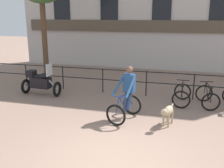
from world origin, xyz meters
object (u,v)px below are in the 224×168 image
Objects in this scene: cyclist_with_bike at (127,96)px; parked_bicycle_mid_left at (207,97)px; parked_motorcycle at (41,82)px; dog at (168,112)px; parked_bicycle_near_lamp at (182,95)px.

cyclist_with_bike is 3.28m from parked_bicycle_mid_left.
cyclist_with_bike is 1.04× the size of parked_motorcycle.
parked_motorcycle is 6.64m from parked_bicycle_mid_left.
dog is at bearing -106.57° from parked_motorcycle.
parked_bicycle_near_lamp is 0.94× the size of parked_bicycle_mid_left.
parked_bicycle_mid_left is (6.62, 0.38, -0.20)m from parked_motorcycle.
cyclist_with_bike is at bearing 27.63° from parked_bicycle_mid_left.
parked_bicycle_mid_left is (1.29, 2.18, -0.09)m from dog.
parked_bicycle_near_lamp is (0.39, 2.18, -0.09)m from dog.
cyclist_with_bike is 4.32m from parked_motorcycle.
parked_motorcycle reaches higher than parked_bicycle_near_lamp.
parked_motorcycle is 1.36× the size of parked_bicycle_mid_left.
parked_bicycle_mid_left reaches higher than dog.
cyclist_with_bike is 1.42× the size of parked_bicycle_mid_left.
cyclist_with_bike is at bearing -109.32° from parked_motorcycle.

